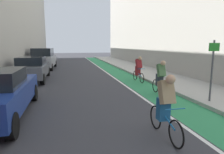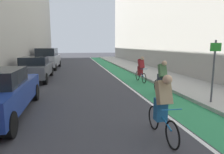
# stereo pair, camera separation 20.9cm
# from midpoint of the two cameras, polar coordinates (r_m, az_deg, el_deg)

# --- Properties ---
(ground_plane) EXTENTS (92.59, 92.59, 0.00)m
(ground_plane) POSITION_cam_midpoint_polar(r_m,az_deg,el_deg) (13.25, -8.15, -0.59)
(ground_plane) COLOR #38383D
(bike_lane_paint) EXTENTS (1.60, 42.09, 0.00)m
(bike_lane_paint) POSITION_cam_midpoint_polar(r_m,az_deg,el_deg) (15.71, 3.44, 1.03)
(bike_lane_paint) COLOR #2D8451
(bike_lane_paint) RESTS_ON ground
(lane_divider_stripe) EXTENTS (0.12, 42.09, 0.00)m
(lane_divider_stripe) POSITION_cam_midpoint_polar(r_m,az_deg,el_deg) (15.51, 0.22, 0.94)
(lane_divider_stripe) COLOR white
(lane_divider_stripe) RESTS_ON ground
(sidewalk_right) EXTENTS (3.06, 42.09, 0.14)m
(sidewalk_right) POSITION_cam_midpoint_polar(r_m,az_deg,el_deg) (16.43, 11.34, 1.47)
(sidewalk_right) COLOR #A8A59E
(sidewalk_right) RESTS_ON ground
(parked_sedan_gray) EXTENTS (1.82, 4.53, 1.53)m
(parked_sedan_gray) POSITION_cam_midpoint_polar(r_m,az_deg,el_deg) (13.56, -21.12, 2.45)
(parked_sedan_gray) COLOR #595B60
(parked_sedan_gray) RESTS_ON ground
(parked_suv_silver) EXTENTS (2.12, 4.69, 1.98)m
(parked_suv_silver) POSITION_cam_midpoint_polar(r_m,az_deg,el_deg) (19.80, -18.04, 5.26)
(parked_suv_silver) COLOR #9EA0A8
(parked_suv_silver) RESTS_ON ground
(cyclist_mid) EXTENTS (0.48, 1.69, 1.60)m
(cyclist_mid) POSITION_cam_midpoint_polar(r_m,az_deg,el_deg) (4.91, 15.76, -7.75)
(cyclist_mid) COLOR black
(cyclist_mid) RESTS_ON ground
(cyclist_trailing) EXTENTS (0.48, 1.68, 1.59)m
(cyclist_trailing) POSITION_cam_midpoint_polar(r_m,az_deg,el_deg) (9.07, 15.05, -0.22)
(cyclist_trailing) COLOR black
(cyclist_trailing) RESTS_ON ground
(cyclist_far) EXTENTS (0.48, 1.66, 1.59)m
(cyclist_far) POSITION_cam_midpoint_polar(r_m,az_deg,el_deg) (12.20, 8.92, 2.54)
(cyclist_far) COLOR black
(cyclist_far) RESTS_ON ground
(street_sign_post) EXTENTS (0.44, 0.07, 2.30)m
(street_sign_post) POSITION_cam_midpoint_polar(r_m,az_deg,el_deg) (8.10, 28.38, 3.01)
(street_sign_post) COLOR #4C4C51
(street_sign_post) RESTS_ON sidewalk_right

